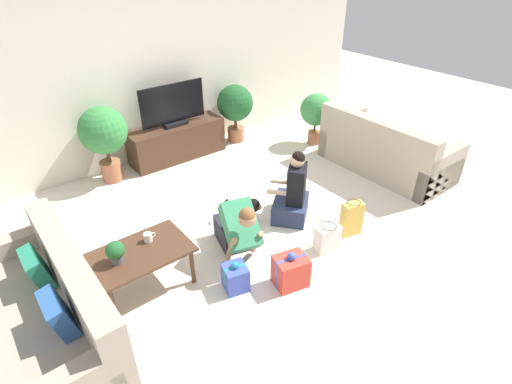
{
  "coord_description": "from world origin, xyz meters",
  "views": [
    {
      "loc": [
        -2.39,
        -2.92,
        2.91
      ],
      "look_at": [
        0.05,
        0.16,
        0.45
      ],
      "focal_mm": 28.0,
      "sensor_mm": 36.0,
      "label": 1
    }
  ],
  "objects_px": {
    "tv": "(173,107)",
    "person_kneeling": "(237,228)",
    "potted_plant_back_right": "(235,106)",
    "gift_bag_b": "(352,218)",
    "sofa_left": "(43,321)",
    "gift_bag_a": "(327,238)",
    "tabletop_plant": "(115,251)",
    "potted_plant_back_left": "(104,134)",
    "mug": "(148,237)",
    "gift_box_b": "(235,277)",
    "gift_box_a": "(291,271)",
    "potted_plant_corner_right": "(316,111)",
    "dog": "(243,207)",
    "coffee_table": "(141,256)",
    "tv_console": "(177,141)",
    "person_sitting": "(293,195)",
    "sofa_right": "(385,151)"
  },
  "relations": [
    {
      "from": "mug",
      "to": "coffee_table",
      "type": "bearing_deg",
      "value": -144.55
    },
    {
      "from": "potted_plant_back_left",
      "to": "gift_box_b",
      "type": "xyz_separation_m",
      "value": [
        0.14,
        -2.83,
        -0.58
      ]
    },
    {
      "from": "gift_box_a",
      "to": "gift_bag_b",
      "type": "xyz_separation_m",
      "value": [
        1.11,
        0.17,
        0.04
      ]
    },
    {
      "from": "gift_box_a",
      "to": "potted_plant_back_left",
      "type": "bearing_deg",
      "value": 100.95
    },
    {
      "from": "gift_bag_a",
      "to": "gift_box_b",
      "type": "bearing_deg",
      "value": 172.54
    },
    {
      "from": "potted_plant_back_right",
      "to": "person_kneeling",
      "type": "xyz_separation_m",
      "value": [
        -1.72,
        -2.42,
        -0.29
      ]
    },
    {
      "from": "potted_plant_back_left",
      "to": "person_kneeling",
      "type": "distance_m",
      "value": 2.49
    },
    {
      "from": "coffee_table",
      "to": "gift_box_a",
      "type": "distance_m",
      "value": 1.45
    },
    {
      "from": "gift_box_b",
      "to": "potted_plant_back_left",
      "type": "bearing_deg",
      "value": 92.85
    },
    {
      "from": "potted_plant_corner_right",
      "to": "dog",
      "type": "bearing_deg",
      "value": -155.05
    },
    {
      "from": "tv",
      "to": "person_kneeling",
      "type": "height_order",
      "value": "tv"
    },
    {
      "from": "potted_plant_corner_right",
      "to": "person_kneeling",
      "type": "distance_m",
      "value": 3.08
    },
    {
      "from": "tv",
      "to": "gift_box_a",
      "type": "xyz_separation_m",
      "value": [
        -0.49,
        -3.17,
        -0.66
      ]
    },
    {
      "from": "sofa_left",
      "to": "tabletop_plant",
      "type": "bearing_deg",
      "value": 101.11
    },
    {
      "from": "tv_console",
      "to": "gift_box_a",
      "type": "xyz_separation_m",
      "value": [
        -0.49,
        -3.17,
        -0.11
      ]
    },
    {
      "from": "mug",
      "to": "tv",
      "type": "bearing_deg",
      "value": 55.82
    },
    {
      "from": "sofa_left",
      "to": "gift_bag_a",
      "type": "distance_m",
      "value": 2.82
    },
    {
      "from": "potted_plant_back_right",
      "to": "dog",
      "type": "height_order",
      "value": "potted_plant_back_right"
    },
    {
      "from": "potted_plant_corner_right",
      "to": "tabletop_plant",
      "type": "xyz_separation_m",
      "value": [
        -3.92,
        -1.35,
        0.0
      ]
    },
    {
      "from": "dog",
      "to": "gift_bag_b",
      "type": "height_order",
      "value": "gift_bag_b"
    },
    {
      "from": "sofa_left",
      "to": "potted_plant_back_right",
      "type": "distance_m",
      "value": 4.4
    },
    {
      "from": "gift_box_a",
      "to": "mug",
      "type": "distance_m",
      "value": 1.43
    },
    {
      "from": "person_sitting",
      "to": "mug",
      "type": "relative_size",
      "value": 7.5
    },
    {
      "from": "potted_plant_back_left",
      "to": "tabletop_plant",
      "type": "height_order",
      "value": "potted_plant_back_left"
    },
    {
      "from": "coffee_table",
      "to": "mug",
      "type": "height_order",
      "value": "mug"
    },
    {
      "from": "potted_plant_back_left",
      "to": "tabletop_plant",
      "type": "bearing_deg",
      "value": -108.64
    },
    {
      "from": "person_kneeling",
      "to": "gift_bag_b",
      "type": "distance_m",
      "value": 1.36
    },
    {
      "from": "gift_bag_a",
      "to": "tv",
      "type": "bearing_deg",
      "value": 93.56
    },
    {
      "from": "tv",
      "to": "gift_box_a",
      "type": "relative_size",
      "value": 2.63
    },
    {
      "from": "potted_plant_back_left",
      "to": "mug",
      "type": "height_order",
      "value": "potted_plant_back_left"
    },
    {
      "from": "potted_plant_back_right",
      "to": "dog",
      "type": "distance_m",
      "value": 2.43
    },
    {
      "from": "sofa_left",
      "to": "potted_plant_back_left",
      "type": "bearing_deg",
      "value": 148.56
    },
    {
      "from": "tv_console",
      "to": "potted_plant_back_left",
      "type": "distance_m",
      "value": 1.18
    },
    {
      "from": "dog",
      "to": "gift_box_a",
      "type": "xyz_separation_m",
      "value": [
        -0.26,
        -1.13,
        -0.05
      ]
    },
    {
      "from": "coffee_table",
      "to": "gift_box_a",
      "type": "height_order",
      "value": "coffee_table"
    },
    {
      "from": "tv_console",
      "to": "person_sitting",
      "type": "xyz_separation_m",
      "value": [
        0.31,
        -2.32,
        0.04
      ]
    },
    {
      "from": "sofa_right",
      "to": "tv_console",
      "type": "height_order",
      "value": "sofa_right"
    },
    {
      "from": "potted_plant_back_left",
      "to": "mug",
      "type": "xyz_separation_m",
      "value": [
        -0.41,
        -2.17,
        -0.22
      ]
    },
    {
      "from": "gift_bag_a",
      "to": "potted_plant_corner_right",
      "type": "bearing_deg",
      "value": 47.67
    },
    {
      "from": "potted_plant_back_right",
      "to": "gift_bag_b",
      "type": "relative_size",
      "value": 2.23
    },
    {
      "from": "coffee_table",
      "to": "potted_plant_back_right",
      "type": "relative_size",
      "value": 0.95
    },
    {
      "from": "gift_box_a",
      "to": "tv",
      "type": "bearing_deg",
      "value": 81.17
    },
    {
      "from": "gift_box_a",
      "to": "coffee_table",
      "type": "bearing_deg",
      "value": 143.41
    },
    {
      "from": "person_sitting",
      "to": "sofa_right",
      "type": "bearing_deg",
      "value": 142.51
    },
    {
      "from": "tv_console",
      "to": "gift_bag_a",
      "type": "height_order",
      "value": "tv_console"
    },
    {
      "from": "sofa_left",
      "to": "dog",
      "type": "height_order",
      "value": "sofa_left"
    },
    {
      "from": "gift_bag_b",
      "to": "tabletop_plant",
      "type": "relative_size",
      "value": 1.95
    },
    {
      "from": "potted_plant_back_right",
      "to": "sofa_right",
      "type": "bearing_deg",
      "value": -63.45
    },
    {
      "from": "sofa_left",
      "to": "tabletop_plant",
      "type": "height_order",
      "value": "sofa_left"
    },
    {
      "from": "gift_bag_a",
      "to": "tabletop_plant",
      "type": "relative_size",
      "value": 1.45
    }
  ]
}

